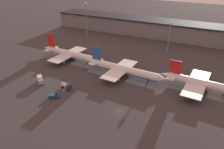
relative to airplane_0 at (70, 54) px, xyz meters
name	(u,v)px	position (x,y,z in m)	size (l,w,h in m)	color
ground	(119,111)	(51.31, -36.35, -3.65)	(600.00, 600.00, 0.00)	#383538
terminal_building	(175,30)	(51.31, 73.04, 3.29)	(214.52, 21.06, 13.77)	slate
airplane_0	(70,54)	(0.00, 0.00, 0.00)	(45.47, 29.57, 14.56)	silver
airplane_1	(123,70)	(39.49, -5.58, 0.07)	(50.00, 28.91, 13.94)	white
airplane_2	(199,83)	(79.27, -2.88, 0.04)	(39.52, 30.96, 13.04)	silver
service_vehicle_0	(40,80)	(4.27, -32.20, -1.64)	(6.17, 5.72, 3.66)	#9EA3A8
service_vehicle_1	(54,95)	(19.81, -40.10, -2.47)	(5.19, 4.32, 2.53)	#195199
service_vehicle_2	(66,86)	(20.03, -31.04, -2.00)	(6.35, 3.27, 2.92)	#282D38
lamp_post_0	(86,17)	(-12.73, 41.27, 14.36)	(1.80, 1.80, 28.85)	slate
lamp_post_1	(169,33)	(53.27, 41.27, 10.17)	(1.80, 1.80, 21.26)	slate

